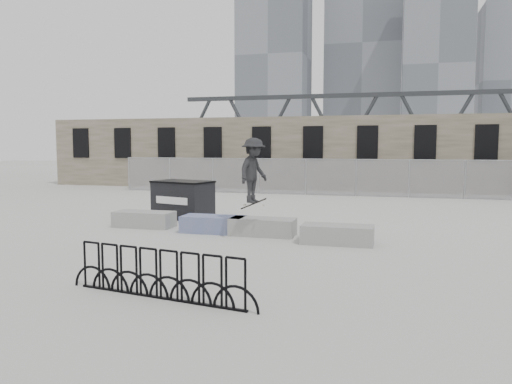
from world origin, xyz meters
The scene contains 12 objects.
ground centered at (0.00, 0.00, 0.00)m, with size 120.00×120.00×0.00m, color #BABAB5.
stone_wall centered at (0.00, 16.24, 2.26)m, with size 36.00×2.58×4.50m.
chainlink_fence centered at (0.00, 12.50, 1.04)m, with size 22.06×0.06×2.02m.
planter_far_left centered at (-3.45, 0.20, 0.29)m, with size 2.00×0.90×0.53m.
planter_center_left centered at (-0.81, -0.18, 0.29)m, with size 2.00×0.90×0.53m.
planter_center_right centered at (0.82, -0.25, 0.29)m, with size 2.00×0.90×0.53m.
planter_offset centered at (3.19, -0.97, 0.29)m, with size 2.00×0.90×0.53m.
dumpster centered at (-3.00, 2.42, 0.72)m, with size 2.44×1.86×1.43m.
bike_rack centered at (0.60, -6.90, 0.44)m, with size 3.99×0.75×0.90m.
skyline_towers centered at (-1.01, 93.81, 20.79)m, with size 58.00×28.00×48.00m.
truss_bridge centered at (10.00, 55.00, 4.13)m, with size 70.00×3.00×9.80m.
skateboarder centered at (0.71, -0.88, 2.03)m, with size 1.04×1.39×2.10m.
Camera 1 is at (4.63, -14.95, 2.78)m, focal length 35.00 mm.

